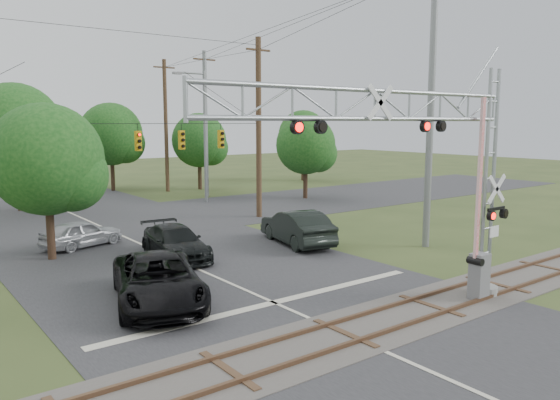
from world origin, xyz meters
TOP-DOWN VIEW (x-y plane):
  - ground at (0.00, 0.00)m, footprint 160.00×160.00m
  - road_main at (0.00, 10.00)m, footprint 14.00×90.00m
  - road_cross at (0.00, 24.00)m, footprint 90.00×12.00m
  - railroad_track at (0.00, 2.00)m, footprint 90.00×3.20m
  - crossing_gantry at (3.00, 1.63)m, footprint 12.36×1.02m
  - traffic_signal_span at (0.91, 20.00)m, footprint 19.34×0.36m
  - pickup_black at (-3.19, 7.84)m, footprint 4.51×6.59m
  - car_dark at (0.14, 13.26)m, footprint 2.67×5.31m
  - sedan_silver at (-2.56, 18.18)m, footprint 4.34×2.72m
  - suv_dark at (6.43, 12.24)m, footprint 2.99×5.62m
  - streetlight at (9.83, 27.96)m, footprint 2.67×0.28m
  - utility_poles at (2.45, 22.15)m, footprint 25.14×28.36m
  - treeline at (0.28, 32.94)m, footprint 55.42×28.22m

SIDE VIEW (x-z plane):
  - ground at x=0.00m, z-range 0.00..0.00m
  - road_main at x=0.00m, z-range 0.00..0.02m
  - road_cross at x=0.00m, z-range 0.00..0.02m
  - railroad_track at x=0.00m, z-range -0.05..0.11m
  - sedan_silver at x=-2.56m, z-range 0.00..1.38m
  - car_dark at x=0.14m, z-range 0.00..1.48m
  - pickup_black at x=-3.19m, z-range 0.00..1.68m
  - suv_dark at x=6.43m, z-range 0.00..1.76m
  - treeline at x=0.28m, z-range 0.47..9.35m
  - crossing_gantry at x=3.00m, z-range 0.97..8.98m
  - streetlight at x=9.83m, z-range 0.59..10.60m
  - traffic_signal_span at x=0.91m, z-range -0.11..11.39m
  - utility_poles at x=2.45m, z-range -0.73..13.35m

